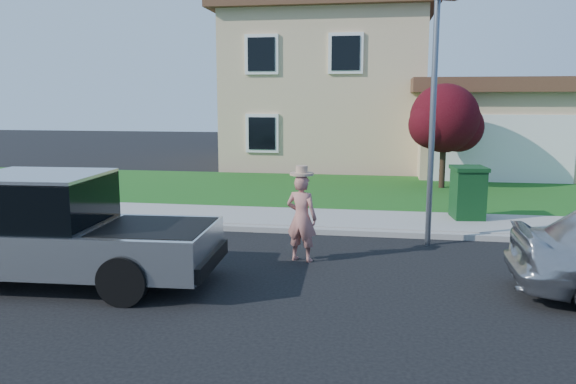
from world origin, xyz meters
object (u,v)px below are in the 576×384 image
at_px(woman, 302,216).
at_px(trash_bin, 468,192).
at_px(pickup_truck, 48,232).
at_px(street_lamp, 434,106).
at_px(ornamental_tree, 446,122).

bearing_deg(woman, trash_bin, -117.72).
relative_size(pickup_truck, street_lamp, 1.12).
relative_size(woman, street_lamp, 0.36).
bearing_deg(trash_bin, pickup_truck, -149.25).
xyz_separation_m(trash_bin, street_lamp, (-1.04, -2.19, 2.01)).
bearing_deg(street_lamp, ornamental_tree, 57.82).
distance_m(trash_bin, street_lamp, 3.15).
xyz_separation_m(woman, ornamental_tree, (3.39, 8.62, 1.39)).
bearing_deg(trash_bin, woman, -139.77).
height_order(ornamental_tree, trash_bin, ornamental_tree).
distance_m(pickup_truck, woman, 4.24).
distance_m(woman, trash_bin, 5.00).
relative_size(ornamental_tree, street_lamp, 0.68).
distance_m(woman, ornamental_tree, 9.36).
bearing_deg(street_lamp, trash_bin, 40.39).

